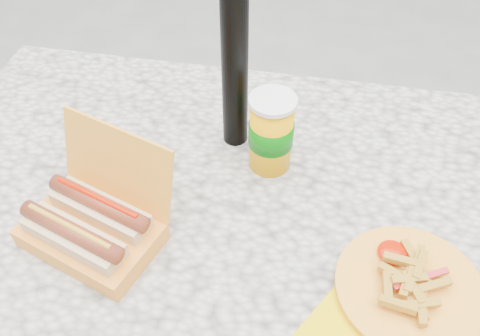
# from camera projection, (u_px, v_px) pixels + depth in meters

# --- Properties ---
(picnic_table) EXTENTS (1.20, 0.80, 0.75)m
(picnic_table) POSITION_uv_depth(u_px,v_px,m) (221.00, 230.00, 1.03)
(picnic_table) COLOR beige
(picnic_table) RESTS_ON ground
(hotdog_box) EXTENTS (0.27, 0.25, 0.18)m
(hotdog_box) POSITION_uv_depth(u_px,v_px,m) (92.00, 224.00, 0.86)
(hotdog_box) COLOR orange
(hotdog_box) RESTS_ON picnic_table
(fries_plate) EXTENTS (0.30, 0.34, 0.05)m
(fries_plate) POSITION_uv_depth(u_px,v_px,m) (407.00, 290.00, 0.80)
(fries_plate) COLOR #EDCB00
(fries_plate) RESTS_ON picnic_table
(soda_cup) EXTENTS (0.09, 0.09, 0.16)m
(soda_cup) POSITION_uv_depth(u_px,v_px,m) (271.00, 133.00, 0.95)
(soda_cup) COLOR #FFA900
(soda_cup) RESTS_ON picnic_table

